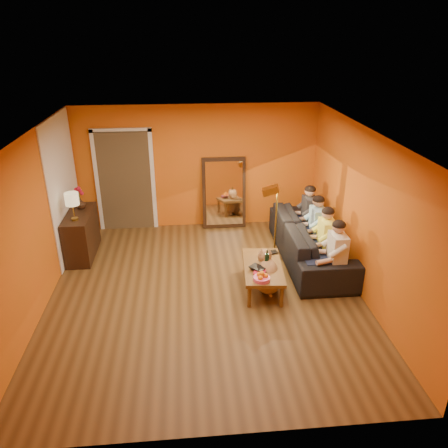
{
  "coord_description": "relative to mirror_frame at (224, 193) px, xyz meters",
  "views": [
    {
      "loc": [
        -0.26,
        -6.05,
        3.97
      ],
      "look_at": [
        0.35,
        0.5,
        1.0
      ],
      "focal_mm": 35.0,
      "sensor_mm": 36.0,
      "label": 1
    }
  ],
  "objects": [
    {
      "name": "mirror_glass",
      "position": [
        0.0,
        -0.04,
        0.0
      ],
      "size": [
        0.78,
        0.21,
        1.35
      ],
      "primitive_type": "cube",
      "rotation": [
        -0.14,
        0.0,
        0.0
      ],
      "color": "white",
      "rests_on": "mirror_frame"
    },
    {
      "name": "sideboard",
      "position": [
        -2.79,
        -1.08,
        -0.34
      ],
      "size": [
        0.44,
        1.18,
        0.85
      ],
      "primitive_type": "cube",
      "color": "#311A10",
      "rests_on": "floor"
    },
    {
      "name": "room_shell",
      "position": [
        -0.55,
        -2.26,
        0.54
      ],
      "size": [
        5.0,
        5.5,
        2.6
      ],
      "color": "brown",
      "rests_on": "ground"
    },
    {
      "name": "coffee_table",
      "position": [
        0.4,
        -2.55,
        -0.55
      ],
      "size": [
        0.72,
        1.27,
        0.42
      ],
      "primitive_type": null,
      "rotation": [
        0.0,
        0.0,
        -0.09
      ],
      "color": "brown",
      "rests_on": "floor"
    },
    {
      "name": "book_lower",
      "position": [
        0.22,
        -2.75,
        -0.33
      ],
      "size": [
        0.26,
        0.29,
        0.02
      ],
      "primitive_type": "imported",
      "rotation": [
        0.0,
        0.0,
        0.43
      ],
      "color": "#311A10",
      "rests_on": "coffee_table"
    },
    {
      "name": "tumbler",
      "position": [
        0.52,
        -2.43,
        -0.3
      ],
      "size": [
        0.1,
        0.1,
        0.08
      ],
      "primitive_type": "imported",
      "rotation": [
        0.0,
        0.0,
        0.22
      ],
      "color": "#B27F3F",
      "rests_on": "coffee_table"
    },
    {
      "name": "dog",
      "position": [
        0.47,
        -2.61,
        -0.41
      ],
      "size": [
        0.53,
        0.67,
        0.7
      ],
      "primitive_type": null,
      "rotation": [
        0.0,
        0.0,
        0.27
      ],
      "color": "#A7704B",
      "rests_on": "floor"
    },
    {
      "name": "person_mid_left",
      "position": [
        1.58,
        -2.11,
        -0.15
      ],
      "size": [
        0.7,
        0.44,
        1.22
      ],
      "primitive_type": null,
      "color": "#F0F250",
      "rests_on": "sofa"
    },
    {
      "name": "floor_lamp",
      "position": [
        0.79,
        -1.62,
        -0.04
      ],
      "size": [
        0.35,
        0.3,
        1.44
      ],
      "primitive_type": null,
      "rotation": [
        0.0,
        0.0,
        -0.23
      ],
      "color": "#AE8C33",
      "rests_on": "floor"
    },
    {
      "name": "person_far_left",
      "position": [
        1.58,
        -2.66,
        -0.15
      ],
      "size": [
        0.7,
        0.44,
        1.22
      ],
      "primitive_type": null,
      "color": "beige",
      "rests_on": "sofa"
    },
    {
      "name": "wine_bottle",
      "position": [
        0.45,
        -2.6,
        -0.18
      ],
      "size": [
        0.07,
        0.07,
        0.31
      ],
      "primitive_type": "cylinder",
      "color": "black",
      "rests_on": "coffee_table"
    },
    {
      "name": "sofa",
      "position": [
        1.45,
        -1.66,
        -0.37
      ],
      "size": [
        2.65,
        1.04,
        0.77
      ],
      "primitive_type": "imported",
      "rotation": [
        0.0,
        0.0,
        1.57
      ],
      "color": "black",
      "rests_on": "floor"
    },
    {
      "name": "table_lamp",
      "position": [
        -2.79,
        -1.38,
        0.34
      ],
      "size": [
        0.24,
        0.24,
        0.51
      ],
      "primitive_type": null,
      "color": "beige",
      "rests_on": "sideboard"
    },
    {
      "name": "door_header",
      "position": [
        -2.05,
        0.08,
        1.36
      ],
      "size": [
        1.22,
        0.06,
        0.08
      ],
      "primitive_type": "cube",
      "color": "white",
      "rests_on": "wall_back"
    },
    {
      "name": "laptop",
      "position": [
        0.58,
        -2.2,
        -0.33
      ],
      "size": [
        0.36,
        0.28,
        0.03
      ],
      "primitive_type": "imported",
      "rotation": [
        0.0,
        0.0,
        0.26
      ],
      "color": "black",
      "rests_on": "coffee_table"
    },
    {
      "name": "door_jamb_left",
      "position": [
        -2.62,
        0.08,
        0.29
      ],
      "size": [
        0.08,
        0.06,
        2.2
      ],
      "primitive_type": "cube",
      "color": "white",
      "rests_on": "wall_back"
    },
    {
      "name": "person_mid_right",
      "position": [
        1.58,
        -1.56,
        -0.15
      ],
      "size": [
        0.7,
        0.44,
        1.22
      ],
      "primitive_type": null,
      "color": "#9AD0EE",
      "rests_on": "sofa"
    },
    {
      "name": "mirror_frame",
      "position": [
        0.0,
        0.0,
        0.0
      ],
      "size": [
        0.92,
        0.27,
        1.51
      ],
      "primitive_type": "cube",
      "rotation": [
        -0.14,
        0.0,
        0.0
      ],
      "color": "#311A10",
      "rests_on": "floor"
    },
    {
      "name": "door_jamb_right",
      "position": [
        -1.48,
        0.08,
        0.29
      ],
      "size": [
        0.08,
        0.06,
        2.2
      ],
      "primitive_type": "cube",
      "color": "white",
      "rests_on": "wall_back"
    },
    {
      "name": "book_upper",
      "position": [
        0.22,
        -2.76,
        -0.29
      ],
      "size": [
        0.29,
        0.3,
        0.02
      ],
      "primitive_type": "imported",
      "rotation": [
        0.0,
        0.0,
        0.76
      ],
      "color": "black",
      "rests_on": "book_mid"
    },
    {
      "name": "flowers",
      "position": [
        -2.79,
        -0.83,
        0.43
      ],
      "size": [
        0.17,
        0.17,
        0.45
      ],
      "primitive_type": null,
      "color": "#A7132C",
      "rests_on": "vase"
    },
    {
      "name": "white_accent",
      "position": [
        -3.04,
        -0.88,
        0.54
      ],
      "size": [
        0.02,
        1.9,
        2.58
      ],
      "primitive_type": "cube",
      "color": "white",
      "rests_on": "wall_left"
    },
    {
      "name": "book_mid",
      "position": [
        0.23,
        -2.74,
        -0.31
      ],
      "size": [
        0.26,
        0.3,
        0.02
      ],
      "primitive_type": "imported",
      "rotation": [
        0.0,
        0.0,
        -0.36
      ],
      "color": "#A7132C",
      "rests_on": "book_lower"
    },
    {
      "name": "fruit_bowl",
      "position": [
        0.3,
        -3.0,
        -0.26
      ],
      "size": [
        0.26,
        0.26,
        0.16
      ],
      "primitive_type": null,
      "color": "#E35087",
      "rests_on": "coffee_table"
    },
    {
      "name": "doorway_recess",
      "position": [
        -2.05,
        0.2,
        0.29
      ],
      "size": [
        1.06,
        0.3,
        2.1
      ],
      "primitive_type": "cube",
      "color": "#3F2D19",
      "rests_on": "floor"
    },
    {
      "name": "vase",
      "position": [
        -2.79,
        -0.83,
        0.19
      ],
      "size": [
        0.19,
        0.19,
        0.2
      ],
      "primitive_type": "imported",
      "color": "#311A10",
      "rests_on": "sideboard"
    },
    {
      "name": "person_far_right",
      "position": [
        1.58,
        -1.01,
        -0.15
      ],
      "size": [
        0.7,
        0.44,
        1.22
      ],
      "primitive_type": null,
      "color": "#2D2D31",
      "rests_on": "sofa"
    }
  ]
}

